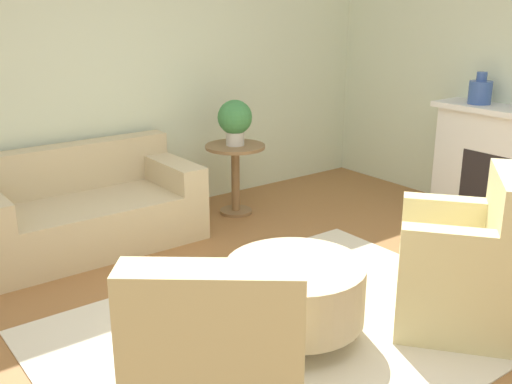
% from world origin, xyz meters
% --- Properties ---
extents(ground_plane, '(16.00, 16.00, 0.00)m').
position_xyz_m(ground_plane, '(0.00, 0.00, 0.00)').
color(ground_plane, '#996638').
extents(wall_back, '(9.13, 0.12, 2.80)m').
position_xyz_m(wall_back, '(0.00, 2.63, 1.40)').
color(wall_back, beige).
rests_on(wall_back, ground_plane).
extents(rug, '(2.94, 2.15, 0.01)m').
position_xyz_m(rug, '(0.00, 0.00, 0.01)').
color(rug, beige).
rests_on(rug, ground_plane).
extents(couch, '(1.83, 0.91, 0.81)m').
position_xyz_m(couch, '(-0.47, 2.11, 0.30)').
color(couch, '#C6B289').
rests_on(couch, ground_plane).
extents(armchair_left, '(1.02, 1.02, 1.01)m').
position_xyz_m(armchair_left, '(-0.93, -0.60, 0.40)').
color(armchair_left, beige).
rests_on(armchair_left, rug).
extents(armchair_right, '(1.02, 1.02, 1.01)m').
position_xyz_m(armchair_right, '(0.93, -0.60, 0.40)').
color(armchair_right, beige).
rests_on(armchair_right, rug).
extents(ottoman_table, '(0.85, 0.85, 0.48)m').
position_xyz_m(ottoman_table, '(-0.01, -0.06, 0.31)').
color(ottoman_table, '#C6B289').
rests_on(ottoman_table, rug).
extents(side_table, '(0.57, 0.57, 0.68)m').
position_xyz_m(side_table, '(1.00, 2.00, 0.47)').
color(side_table, olive).
rests_on(side_table, ground_plane).
extents(fireplace, '(0.44, 1.53, 1.07)m').
position_xyz_m(fireplace, '(2.82, 0.25, 0.56)').
color(fireplace, white).
rests_on(fireplace, ground_plane).
extents(vase_mantel_near, '(0.21, 0.21, 0.29)m').
position_xyz_m(vase_mantel_near, '(2.81, 0.64, 1.19)').
color(vase_mantel_near, '#38569E').
rests_on(vase_mantel_near, fireplace).
extents(potted_plant_on_side_table, '(0.32, 0.32, 0.43)m').
position_xyz_m(potted_plant_on_side_table, '(1.00, 2.00, 0.92)').
color(potted_plant_on_side_table, beige).
rests_on(potted_plant_on_side_table, side_table).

